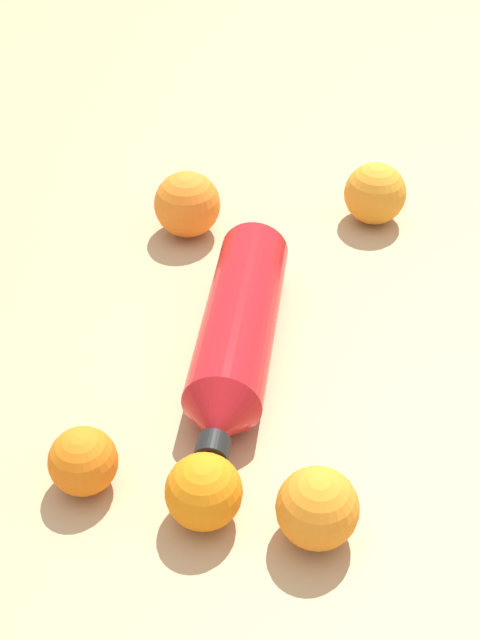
% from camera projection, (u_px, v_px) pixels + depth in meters
% --- Properties ---
extents(ground_plane, '(2.40, 2.40, 0.00)m').
position_uv_depth(ground_plane, '(230.00, 325.00, 0.97)').
color(ground_plane, tan).
extents(water_bottle, '(0.25, 0.28, 0.08)m').
position_uv_depth(water_bottle, '(237.00, 334.00, 0.90)').
color(water_bottle, red).
rests_on(water_bottle, ground_plane).
extents(orange_0, '(0.08, 0.08, 0.08)m').
position_uv_depth(orange_0, '(375.00, 194.00, 1.11)').
color(orange_0, orange).
rests_on(orange_0, ground_plane).
extents(orange_1, '(0.07, 0.07, 0.07)m').
position_uv_depth(orange_1, '(317.00, 508.00, 0.73)').
color(orange_1, orange).
rests_on(orange_1, ground_plane).
extents(orange_2, '(0.06, 0.06, 0.06)m').
position_uv_depth(orange_2, '(83.00, 461.00, 0.78)').
color(orange_2, orange).
rests_on(orange_2, ground_plane).
extents(orange_3, '(0.08, 0.08, 0.08)m').
position_uv_depth(orange_3, '(187.00, 204.00, 1.08)').
color(orange_3, orange).
rests_on(orange_3, ground_plane).
extents(orange_4, '(0.07, 0.07, 0.07)m').
position_uv_depth(orange_4, '(204.00, 492.00, 0.75)').
color(orange_4, orange).
rests_on(orange_4, ground_plane).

